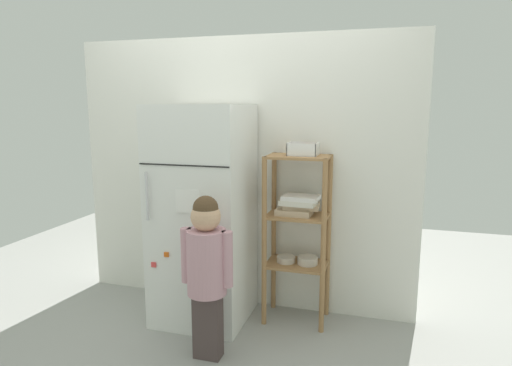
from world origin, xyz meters
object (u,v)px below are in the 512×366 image
at_px(pantry_shelf_unit, 298,223).
at_px(fruit_bin, 305,150).
at_px(child_standing, 207,262).
at_px(refrigerator, 203,214).

xyz_separation_m(pantry_shelf_unit, fruit_bin, (0.04, 0.02, 0.52)).
distance_m(child_standing, fruit_bin, 1.03).
distance_m(refrigerator, child_standing, 0.57).
bearing_deg(refrigerator, child_standing, -64.89).
bearing_deg(child_standing, fruit_bin, 54.79).
bearing_deg(pantry_shelf_unit, child_standing, -123.93).
xyz_separation_m(refrigerator, child_standing, (0.23, -0.50, -0.16)).
bearing_deg(refrigerator, pantry_shelf_unit, 12.32).
xyz_separation_m(refrigerator, pantry_shelf_unit, (0.67, 0.15, -0.05)).
height_order(refrigerator, child_standing, refrigerator).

